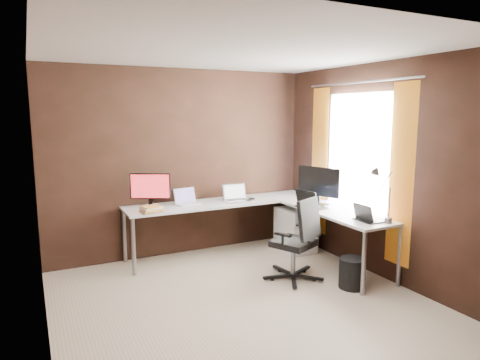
% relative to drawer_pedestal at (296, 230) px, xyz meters
% --- Properties ---
extents(room, '(3.60, 3.60, 2.50)m').
position_rel_drawer_pedestal_xyz_m(room, '(-1.09, -1.08, 0.98)').
color(room, '#C2B197').
rests_on(room, ground).
extents(desk, '(2.65, 2.25, 0.73)m').
position_rel_drawer_pedestal_xyz_m(desk, '(-0.59, -0.11, 0.38)').
color(desk, white).
rests_on(desk, ground).
extents(drawer_pedestal, '(0.42, 0.50, 0.60)m').
position_rel_drawer_pedestal_xyz_m(drawer_pedestal, '(0.00, 0.00, 0.00)').
color(drawer_pedestal, white).
rests_on(drawer_pedestal, ground).
extents(monitor_left, '(0.46, 0.26, 0.44)m').
position_rel_drawer_pedestal_xyz_m(monitor_left, '(-1.94, 0.40, 0.68)').
color(monitor_left, black).
rests_on(monitor_left, desk).
extents(monitor_right, '(0.25, 0.58, 0.50)m').
position_rel_drawer_pedestal_xyz_m(monitor_right, '(0.07, -0.40, 0.71)').
color(monitor_right, black).
rests_on(monitor_right, desk).
extents(laptop_white, '(0.33, 0.26, 0.20)m').
position_rel_drawer_pedestal_xyz_m(laptop_white, '(-1.45, 0.41, 0.48)').
color(laptop_white, white).
rests_on(laptop_white, desk).
extents(laptop_silver, '(0.35, 0.26, 0.22)m').
position_rel_drawer_pedestal_xyz_m(laptop_silver, '(-0.78, 0.31, 0.48)').
color(laptop_silver, silver).
rests_on(laptop_silver, desk).
extents(laptop_black_big, '(0.31, 0.39, 0.24)m').
position_rel_drawer_pedestal_xyz_m(laptop_black_big, '(-0.14, -0.51, 0.48)').
color(laptop_black_big, black).
rests_on(laptop_black_big, desk).
extents(laptop_black_small, '(0.22, 0.30, 0.20)m').
position_rel_drawer_pedestal_xyz_m(laptop_black_small, '(0.03, -1.33, 0.47)').
color(laptop_black_small, black).
rests_on(laptop_black_small, desk).
extents(book_stack, '(0.27, 0.23, 0.08)m').
position_rel_drawer_pedestal_xyz_m(book_stack, '(-2.00, 0.15, 0.47)').
color(book_stack, '#926F4E').
rests_on(book_stack, desk).
extents(mouse_left, '(0.10, 0.08, 0.03)m').
position_rel_drawer_pedestal_xyz_m(mouse_left, '(-1.96, 0.19, 0.45)').
color(mouse_left, black).
rests_on(mouse_left, desk).
extents(mouse_corner, '(0.10, 0.07, 0.04)m').
position_rel_drawer_pedestal_xyz_m(mouse_corner, '(-0.57, 0.25, 0.45)').
color(mouse_corner, black).
rests_on(mouse_corner, desk).
extents(desk_lamp, '(0.19, 0.23, 0.60)m').
position_rel_drawer_pedestal_xyz_m(desk_lamp, '(0.13, -1.44, 0.81)').
color(desk_lamp, slate).
rests_on(desk_lamp, desk).
extents(office_chair, '(0.55, 0.59, 0.97)m').
position_rel_drawer_pedestal_xyz_m(office_chair, '(-0.58, -0.87, -0.02)').
color(office_chair, black).
rests_on(office_chair, ground).
extents(wastebasket, '(0.32, 0.32, 0.34)m').
position_rel_drawer_pedestal_xyz_m(wastebasket, '(-0.16, -1.36, -0.13)').
color(wastebasket, black).
rests_on(wastebasket, ground).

